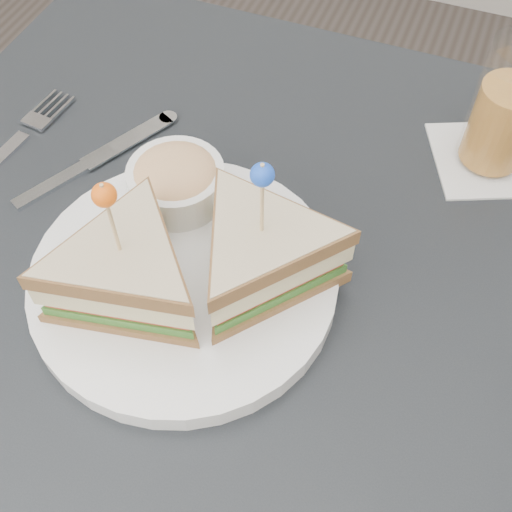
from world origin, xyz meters
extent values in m
cube|color=black|center=(0.00, 0.00, 0.73)|extent=(0.80, 0.80, 0.03)
cylinder|color=black|center=(-0.35, 0.35, 0.36)|extent=(0.04, 0.04, 0.72)
cylinder|color=white|center=(-0.05, -0.01, 0.76)|extent=(0.34, 0.34, 0.02)
cylinder|color=white|center=(-0.05, -0.01, 0.77)|extent=(0.34, 0.34, 0.01)
cylinder|color=#E2BC82|center=(-0.08, -0.05, 0.87)|extent=(0.00, 0.00, 0.09)
sphere|color=#FF6110|center=(-0.08, -0.05, 0.90)|extent=(0.02, 0.02, 0.02)
cylinder|color=#E2BC82|center=(0.01, 0.01, 0.87)|extent=(0.00, 0.00, 0.09)
sphere|color=blue|center=(0.01, 0.01, 0.90)|extent=(0.02, 0.02, 0.02)
cylinder|color=white|center=(-0.09, 0.07, 0.79)|extent=(0.11, 0.11, 0.04)
ellipsoid|color=#E0B772|center=(-0.09, 0.07, 0.80)|extent=(0.10, 0.10, 0.04)
cube|color=white|center=(-0.29, 0.12, 0.75)|extent=(0.03, 0.02, 0.00)
cube|color=silver|center=(-0.22, 0.05, 0.75)|extent=(0.05, 0.09, 0.01)
cube|color=silver|center=(-0.18, 0.13, 0.75)|extent=(0.07, 0.11, 0.00)
cylinder|color=silver|center=(-0.16, 0.18, 0.75)|extent=(0.03, 0.03, 0.00)
cube|color=silver|center=(0.18, 0.25, 0.75)|extent=(0.14, 0.14, 0.00)
cylinder|color=#BA7B34|center=(0.18, 0.25, 0.80)|extent=(0.08, 0.08, 0.09)
cylinder|color=white|center=(0.18, 0.25, 0.82)|extent=(0.09, 0.09, 0.14)
cube|color=white|center=(0.17, 0.24, 0.84)|extent=(0.02, 0.02, 0.02)
camera|label=1|loc=(0.12, -0.28, 1.23)|focal=45.00mm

